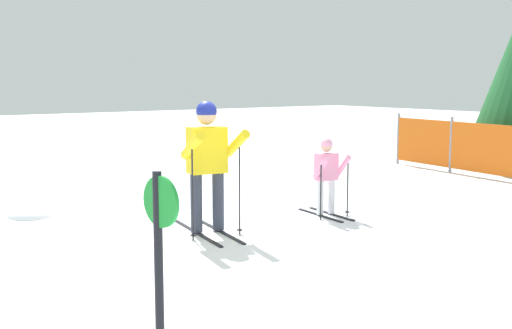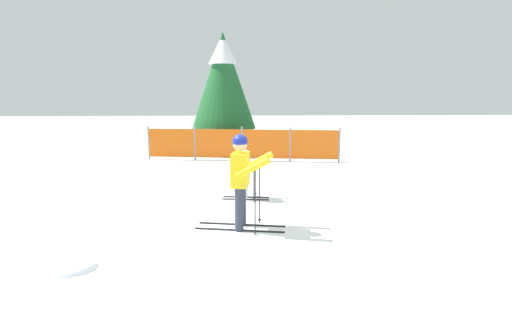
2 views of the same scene
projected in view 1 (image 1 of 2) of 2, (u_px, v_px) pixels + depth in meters
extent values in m
plane|color=white|center=(228.00, 233.00, 8.13)|extent=(60.00, 60.00, 0.00)
cube|color=black|center=(218.00, 230.00, 8.21)|extent=(1.56, 0.30, 0.02)
cube|color=black|center=(197.00, 233.00, 8.08)|extent=(1.56, 0.30, 0.02)
cylinder|color=#333847|center=(218.00, 201.00, 8.16)|extent=(0.15, 0.15, 0.74)
cylinder|color=#333847|center=(196.00, 203.00, 8.03)|extent=(0.15, 0.15, 0.74)
cube|color=yellow|center=(207.00, 150.00, 8.01)|extent=(0.34, 0.50, 0.58)
cylinder|color=yellow|center=(237.00, 144.00, 7.90)|extent=(0.59, 0.21, 0.38)
cylinder|color=yellow|center=(193.00, 146.00, 7.64)|extent=(0.59, 0.21, 0.38)
sphere|color=#D8AD8C|center=(206.00, 115.00, 7.95)|extent=(0.25, 0.25, 0.25)
sphere|color=navy|center=(206.00, 111.00, 7.95)|extent=(0.26, 0.26, 0.26)
cylinder|color=black|center=(240.00, 189.00, 7.95)|extent=(0.02, 0.02, 1.16)
cylinder|color=black|center=(240.00, 230.00, 8.02)|extent=(0.07, 0.07, 0.01)
cylinder|color=black|center=(193.00, 193.00, 7.67)|extent=(0.02, 0.02, 1.16)
cylinder|color=black|center=(193.00, 235.00, 7.74)|extent=(0.07, 0.07, 0.01)
cube|color=black|center=(331.00, 214.00, 9.22)|extent=(1.04, 0.16, 0.02)
cube|color=black|center=(320.00, 215.00, 9.12)|extent=(1.04, 0.16, 0.02)
cylinder|color=silver|center=(331.00, 196.00, 9.19)|extent=(0.10, 0.10, 0.49)
cylinder|color=silver|center=(320.00, 198.00, 9.09)|extent=(0.10, 0.10, 0.49)
cube|color=pink|center=(326.00, 167.00, 9.08)|extent=(0.21, 0.32, 0.38)
cylinder|color=pink|center=(343.00, 166.00, 9.06)|extent=(0.33, 0.11, 0.34)
cylinder|color=pink|center=(321.00, 168.00, 8.87)|extent=(0.33, 0.11, 0.34)
sphere|color=#D8AD8C|center=(327.00, 146.00, 9.04)|extent=(0.16, 0.16, 0.16)
sphere|color=pink|center=(327.00, 144.00, 9.04)|extent=(0.17, 0.17, 0.17)
cylinder|color=black|center=(348.00, 190.00, 9.07)|extent=(0.02, 0.02, 0.77)
cylinder|color=black|center=(347.00, 212.00, 9.11)|extent=(0.07, 0.07, 0.01)
cylinder|color=black|center=(321.00, 192.00, 8.84)|extent=(0.02, 0.02, 0.77)
cylinder|color=black|center=(320.00, 215.00, 8.88)|extent=(0.07, 0.07, 0.01)
cylinder|color=gray|center=(398.00, 139.00, 14.82)|extent=(0.06, 0.06, 1.16)
cylinder|color=gray|center=(451.00, 145.00, 13.40)|extent=(0.06, 0.06, 1.16)
cube|color=orange|center=(423.00, 141.00, 14.11)|extent=(1.62, 0.24, 0.98)
cube|color=orange|center=(482.00, 148.00, 12.69)|extent=(1.62, 0.24, 0.98)
cylinder|color=black|center=(159.00, 302.00, 3.49)|extent=(0.05, 0.05, 1.44)
cylinder|color=green|center=(161.00, 202.00, 3.40)|extent=(0.28, 0.07, 0.28)
ellipsoid|color=white|center=(30.00, 216.00, 9.12)|extent=(0.71, 0.60, 0.28)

